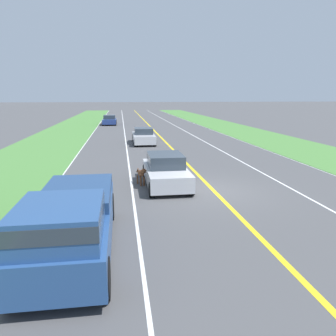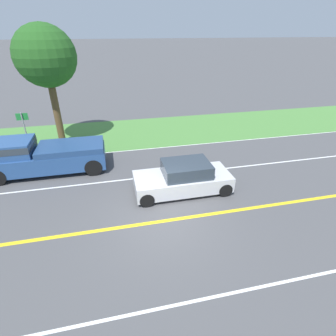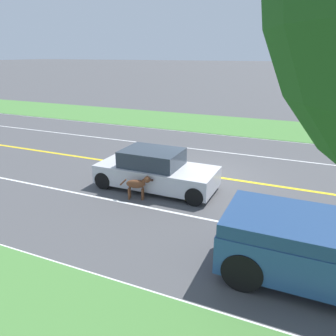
{
  "view_description": "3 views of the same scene",
  "coord_description": "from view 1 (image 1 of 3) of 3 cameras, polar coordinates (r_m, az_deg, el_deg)",
  "views": [
    {
      "loc": [
        3.91,
        13.17,
        4.04
      ],
      "look_at": [
        1.88,
        -0.93,
        0.88
      ],
      "focal_mm": 35.0,
      "sensor_mm": 36.0,
      "label": 1
    },
    {
      "loc": [
        -7.84,
        1.59,
        6.63
      ],
      "look_at": [
        2.02,
        -0.65,
        1.22
      ],
      "focal_mm": 28.0,
      "sensor_mm": 36.0,
      "label": 2
    },
    {
      "loc": [
        11.89,
        3.54,
        4.67
      ],
      "look_at": [
        1.93,
        -0.84,
        0.83
      ],
      "focal_mm": 35.0,
      "sensor_mm": 36.0,
      "label": 3
    }
  ],
  "objects": [
    {
      "name": "centre_divider_line",
      "position": [
        14.32,
        8.01,
        -3.98
      ],
      "size": [
        0.18,
        160.0,
        0.01
      ],
      "primitive_type": "cube",
      "color": "yellow",
      "rests_on": "ground"
    },
    {
      "name": "lane_dash_same_dir",
      "position": [
        13.78,
        -6.16,
        -4.58
      ],
      "size": [
        0.1,
        160.0,
        0.01
      ],
      "primitive_type": "cube",
      "color": "white",
      "rests_on": "ground"
    },
    {
      "name": "car_trailing_near",
      "position": [
        28.25,
        -4.29,
        5.53
      ],
      "size": [
        1.8,
        4.3,
        1.33
      ],
      "color": "silver",
      "rests_on": "ground"
    },
    {
      "name": "lane_dash_oncoming",
      "position": [
        15.64,
        20.44,
        -3.24
      ],
      "size": [
        0.1,
        160.0,
        0.01
      ],
      "primitive_type": "cube",
      "color": "white",
      "rests_on": "ground"
    },
    {
      "name": "car_trailing_mid",
      "position": [
        47.65,
        -10.14,
        8.21
      ],
      "size": [
        1.92,
        4.54,
        1.33
      ],
      "color": "navy",
      "rests_on": "ground"
    },
    {
      "name": "dog",
      "position": [
        15.04,
        -4.69,
        -0.98
      ],
      "size": [
        0.44,
        1.12,
        0.85
      ],
      "rotation": [
        0.0,
        0.0,
        0.29
      ],
      "color": "brown",
      "rests_on": "ground"
    },
    {
      "name": "lane_edge_line_right",
      "position": [
        14.12,
        -20.55,
        -4.92
      ],
      "size": [
        0.14,
        160.0,
        0.01
      ],
      "primitive_type": "cube",
      "color": "white",
      "rests_on": "ground"
    },
    {
      "name": "pickup_truck",
      "position": [
        8.69,
        -16.55,
        -8.82
      ],
      "size": [
        2.01,
        5.65,
        1.86
      ],
      "color": "#284C84",
      "rests_on": "ground"
    },
    {
      "name": "ego_car",
      "position": [
        15.02,
        -0.41,
        -0.5
      ],
      "size": [
        1.85,
        4.31,
        1.42
      ],
      "color": "silver",
      "rests_on": "ground"
    },
    {
      "name": "ground_plane",
      "position": [
        14.32,
        8.01,
        -3.99
      ],
      "size": [
        400.0,
        400.0,
        0.0
      ],
      "primitive_type": "plane",
      "color": "#4C4C4F"
    }
  ]
}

